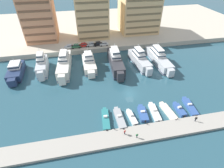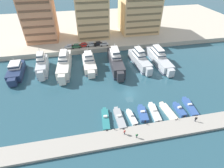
{
  "view_description": "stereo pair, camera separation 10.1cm",
  "coord_description": "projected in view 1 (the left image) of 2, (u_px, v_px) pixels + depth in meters",
  "views": [
    {
      "loc": [
        -14.62,
        -42.29,
        37.27
      ],
      "look_at": [
        -5.42,
        3.24,
        2.5
      ],
      "focal_mm": 28.0,
      "sensor_mm": 36.0,
      "label": 1
    },
    {
      "loc": [
        -14.52,
        -42.31,
        37.27
      ],
      "look_at": [
        -5.42,
        3.24,
        2.5
      ],
      "focal_mm": 28.0,
      "sensor_mm": 36.0,
      "label": 2
    }
  ],
  "objects": [
    {
      "name": "ground_plane",
      "position": [
        130.0,
        94.0,
        57.84
      ],
      "size": [
        400.0,
        400.0,
        0.0
      ],
      "primitive_type": "plane",
      "color": "#285160"
    },
    {
      "name": "quay_promenade",
      "position": [
        100.0,
        25.0,
        109.57
      ],
      "size": [
        180.0,
        70.0,
        2.17
      ],
      "primitive_type": "cube",
      "color": "beige",
      "rests_on": "ground"
    },
    {
      "name": "pier_dock",
      "position": [
        148.0,
        133.0,
        44.86
      ],
      "size": [
        120.0,
        5.11,
        0.74
      ],
      "primitive_type": "cube",
      "color": "#A8A399",
      "rests_on": "ground"
    },
    {
      "name": "yacht_navy_far_left",
      "position": [
        16.0,
        71.0,
        65.53
      ],
      "size": [
        5.4,
        15.59,
        6.44
      ],
      "color": "navy",
      "rests_on": "ground"
    },
    {
      "name": "yacht_silver_left",
      "position": [
        42.0,
        65.0,
        67.14
      ],
      "size": [
        4.18,
        14.82,
        9.16
      ],
      "color": "silver",
      "rests_on": "ground"
    },
    {
      "name": "yacht_ivory_mid_left",
      "position": [
        64.0,
        64.0,
        68.3
      ],
      "size": [
        5.61,
        21.56,
        8.68
      ],
      "color": "silver",
      "rests_on": "ground"
    },
    {
      "name": "yacht_ivory_center_left",
      "position": [
        89.0,
        63.0,
        70.1
      ],
      "size": [
        4.97,
        16.68,
        7.71
      ],
      "color": "silver",
      "rests_on": "ground"
    },
    {
      "name": "yacht_charcoal_center",
      "position": [
        116.0,
        61.0,
        69.99
      ],
      "size": [
        5.37,
        22.13,
        9.03
      ],
      "color": "#333338",
      "rests_on": "ground"
    },
    {
      "name": "yacht_silver_center_right",
      "position": [
        140.0,
        59.0,
        71.6
      ],
      "size": [
        5.52,
        18.57,
        8.44
      ],
      "color": "silver",
      "rests_on": "ground"
    },
    {
      "name": "yacht_silver_mid_right",
      "position": [
        159.0,
        58.0,
        72.93
      ],
      "size": [
        4.49,
        22.53,
        8.09
      ],
      "color": "silver",
      "rests_on": "ground"
    },
    {
      "name": "motorboat_teal_far_left",
      "position": [
        106.0,
        119.0,
        48.31
      ],
      "size": [
        2.57,
        8.5,
        1.52
      ],
      "color": "teal",
      "rests_on": "ground"
    },
    {
      "name": "motorboat_grey_left",
      "position": [
        119.0,
        118.0,
        48.62
      ],
      "size": [
        2.25,
        8.4,
        1.36
      ],
      "color": "#9EA3A8",
      "rests_on": "ground"
    },
    {
      "name": "motorboat_white_mid_left",
      "position": [
        132.0,
        117.0,
        48.99
      ],
      "size": [
        2.06,
        6.32,
        1.38
      ],
      "color": "white",
      "rests_on": "ground"
    },
    {
      "name": "motorboat_blue_center_left",
      "position": [
        143.0,
        113.0,
        50.02
      ],
      "size": [
        2.74,
        6.7,
        1.39
      ],
      "color": "#33569E",
      "rests_on": "ground"
    },
    {
      "name": "motorboat_white_center",
      "position": [
        154.0,
        112.0,
        50.72
      ],
      "size": [
        2.47,
        7.89,
        1.11
      ],
      "color": "white",
      "rests_on": "ground"
    },
    {
      "name": "motorboat_cream_center_right",
      "position": [
        168.0,
        111.0,
        50.91
      ],
      "size": [
        2.96,
        7.94,
        0.81
      ],
      "color": "beige",
      "rests_on": "ground"
    },
    {
      "name": "motorboat_blue_mid_right",
      "position": [
        179.0,
        109.0,
        51.32
      ],
      "size": [
        1.94,
        6.02,
        1.53
      ],
      "color": "#33569E",
      "rests_on": "ground"
    },
    {
      "name": "motorboat_blue_right",
      "position": [
        190.0,
        106.0,
        52.48
      ],
      "size": [
        2.79,
        8.26,
        1.25
      ],
      "color": "#33569E",
      "rests_on": "ground"
    },
    {
      "name": "car_silver_far_left",
      "position": [
        69.0,
        46.0,
        79.97
      ],
      "size": [
        4.16,
        2.04,
        1.8
      ],
      "color": "#B7BCC1",
      "rests_on": "quay_promenade"
    },
    {
      "name": "car_green_left",
      "position": [
        76.0,
        46.0,
        80.43
      ],
      "size": [
        4.12,
        1.96,
        1.8
      ],
      "color": "#2D6642",
      "rests_on": "quay_promenade"
    },
    {
      "name": "car_red_mid_left",
      "position": [
        83.0,
        45.0,
        81.42
      ],
      "size": [
        4.24,
        2.23,
        1.8
      ],
      "color": "red",
      "rests_on": "quay_promenade"
    },
    {
      "name": "car_silver_center_left",
      "position": [
        91.0,
        44.0,
        82.04
      ],
      "size": [
        4.18,
        2.08,
        1.8
      ],
      "color": "#B7BCC1",
      "rests_on": "quay_promenade"
    },
    {
      "name": "car_black_center",
      "position": [
        98.0,
        44.0,
        82.48
      ],
      "size": [
        4.21,
        2.16,
        1.8
      ],
      "color": "black",
      "rests_on": "quay_promenade"
    },
    {
      "name": "car_white_center_right",
      "position": [
        104.0,
        44.0,
        82.51
      ],
      "size": [
        4.12,
        1.95,
        1.8
      ],
      "color": "white",
      "rests_on": "quay_promenade"
    },
    {
      "name": "apartment_block_far_left",
      "position": [
        38.0,
        10.0,
        81.37
      ],
      "size": [
        14.8,
        15.12,
        29.58
      ],
      "color": "tan",
      "rests_on": "quay_promenade"
    },
    {
      "name": "apartment_block_left",
      "position": [
        91.0,
        13.0,
        86.74
      ],
      "size": [
        16.02,
        16.14,
        25.03
      ],
      "color": "#E0BC84",
      "rests_on": "quay_promenade"
    },
    {
      "name": "apartment_block_mid_left",
      "position": [
        139.0,
        13.0,
        93.23
      ],
      "size": [
        19.67,
        16.69,
        21.44
      ],
      "color": "#E0BC84",
      "rests_on": "quay_promenade"
    },
    {
      "name": "pedestrian_near_edge",
      "position": [
        125.0,
        132.0,
        43.5
      ],
      "size": [
        0.53,
        0.42,
        1.6
      ],
      "color": "#282D3D",
      "rests_on": "pier_dock"
    },
    {
      "name": "pedestrian_mid_deck",
      "position": [
        196.0,
        119.0,
        46.88
      ],
      "size": [
        0.62,
        0.36,
        1.68
      ],
      "color": "#282D3D",
      "rests_on": "pier_dock"
    },
    {
      "name": "pedestrian_far_side",
      "position": [
        137.0,
        135.0,
        42.68
      ],
      "size": [
        0.6,
        0.23,
        1.54
      ],
      "color": "#282D3D",
      "rests_on": "pier_dock"
    },
    {
      "name": "bollard_west",
      "position": [
        115.0,
        129.0,
        44.96
      ],
      "size": [
        0.2,
        0.2,
        0.61
      ],
      "color": "#2D2D33",
      "rests_on": "pier_dock"
    },
    {
      "name": "bollard_west_mid",
      "position": [
        147.0,
        124.0,
        46.35
      ],
      "size": [
        0.2,
        0.2,
        0.61
      ],
      "color": "#2D2D33",
      "rests_on": "pier_dock"
    },
    {
      "name": "bollard_east_mid",
      "position": [
        178.0,
        119.0,
        47.75
      ],
      "size": [
        0.2,
        0.2,
        0.61
      ],
      "color": "#2D2D33",
      "rests_on": "pier_dock"
    }
  ]
}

